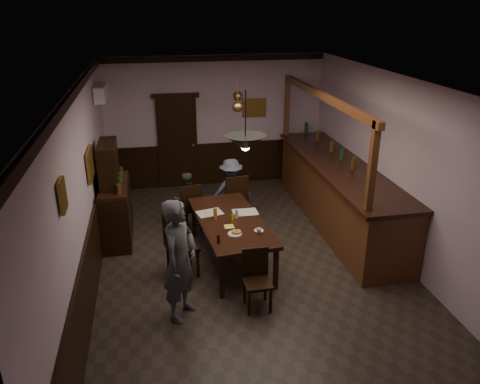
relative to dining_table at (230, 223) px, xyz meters
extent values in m
cube|color=#2D2621|center=(0.30, -0.33, -0.69)|extent=(5.00, 8.00, 0.01)
cube|color=white|center=(0.30, -0.33, 2.31)|extent=(5.00, 8.00, 0.01)
cube|color=#C8ACC6|center=(0.30, 3.67, 0.81)|extent=(5.00, 0.01, 3.00)
cube|color=#C8ACC6|center=(0.30, -4.33, 0.81)|extent=(5.00, 0.01, 3.00)
cube|color=#C8ACC6|center=(-2.20, -0.33, 0.81)|extent=(0.01, 8.00, 3.00)
cube|color=#C8ACC6|center=(2.80, -0.33, 0.81)|extent=(0.01, 8.00, 3.00)
cube|color=black|center=(0.00, 0.00, 0.03)|extent=(1.22, 2.29, 0.06)
cube|color=black|center=(-0.32, -1.06, -0.34)|extent=(0.07, 0.07, 0.69)
cube|color=black|center=(0.52, -0.97, -0.34)|extent=(0.07, 0.07, 0.69)
cube|color=black|center=(-0.52, 0.97, -0.34)|extent=(0.07, 0.07, 0.69)
cube|color=black|center=(0.32, 1.06, -0.34)|extent=(0.07, 0.07, 0.69)
cube|color=black|center=(-0.58, 1.30, -0.24)|extent=(0.50, 0.50, 0.05)
cube|color=black|center=(-0.54, 1.11, 0.03)|extent=(0.41, 0.14, 0.50)
cube|color=black|center=(-0.46, 1.50, -0.47)|extent=(0.04, 0.04, 0.43)
cube|color=black|center=(-0.79, 1.42, -0.47)|extent=(0.04, 0.04, 0.43)
cube|color=black|center=(-0.38, 1.17, -0.47)|extent=(0.04, 0.04, 0.43)
cube|color=black|center=(-0.71, 1.09, -0.47)|extent=(0.04, 0.04, 0.43)
cube|color=black|center=(0.31, 1.39, -0.20)|extent=(0.50, 0.50, 0.05)
cube|color=black|center=(0.33, 1.18, 0.09)|extent=(0.46, 0.09, 0.54)
cube|color=black|center=(0.47, 1.59, -0.45)|extent=(0.04, 0.04, 0.47)
cube|color=black|center=(0.11, 1.55, -0.45)|extent=(0.04, 0.04, 0.47)
cube|color=black|center=(0.51, 1.23, -0.45)|extent=(0.04, 0.04, 0.47)
cube|color=black|center=(0.15, 1.19, -0.45)|extent=(0.04, 0.04, 0.47)
cube|color=black|center=(0.14, -1.39, -0.28)|extent=(0.38, 0.38, 0.05)
cube|color=black|center=(0.14, -1.22, -0.03)|extent=(0.38, 0.04, 0.45)
cube|color=black|center=(-0.01, -1.55, -0.49)|extent=(0.04, 0.04, 0.39)
cube|color=black|center=(0.30, -1.55, -0.49)|extent=(0.04, 0.04, 0.39)
cube|color=black|center=(-0.01, -1.24, -0.49)|extent=(0.04, 0.04, 0.39)
cube|color=black|center=(0.29, -1.24, -0.49)|extent=(0.04, 0.04, 0.39)
cube|color=black|center=(-0.83, -0.28, -0.19)|extent=(0.56, 0.56, 0.05)
cube|color=black|center=(-1.03, -0.34, 0.10)|extent=(0.16, 0.46, 0.55)
cube|color=black|center=(-0.60, -0.42, -0.45)|extent=(0.04, 0.04, 0.47)
cube|color=black|center=(-0.69, -0.06, -0.45)|extent=(0.04, 0.04, 0.47)
cube|color=black|center=(-0.96, -0.51, -0.45)|extent=(0.04, 0.04, 0.47)
cube|color=black|center=(-1.05, -0.15, -0.45)|extent=(0.04, 0.04, 0.47)
imported|color=#4C4E57|center=(-0.92, -1.35, 0.19)|extent=(0.69, 0.76, 1.75)
imported|color=#424E2F|center=(-0.60, 1.50, -0.14)|extent=(0.58, 0.48, 1.08)
imported|color=slate|center=(0.29, 1.59, -0.05)|extent=(0.88, 0.58, 1.27)
cube|color=silver|center=(-0.30, 0.33, 0.07)|extent=(0.48, 0.39, 0.01)
cube|color=silver|center=(0.30, 0.24, 0.07)|extent=(0.42, 0.30, 0.01)
cube|color=#E2DC53|center=(-0.06, -0.24, 0.07)|extent=(0.16, 0.16, 0.00)
cylinder|color=white|center=(0.37, -0.48, 0.07)|extent=(0.15, 0.15, 0.01)
imported|color=white|center=(0.35, -0.56, 0.11)|extent=(0.09, 0.09, 0.07)
cylinder|color=white|center=(-0.02, -0.51, 0.07)|extent=(0.22, 0.22, 0.01)
torus|color=#C68C47|center=(-0.01, -0.50, 0.10)|extent=(0.13, 0.13, 0.04)
torus|color=#C68C47|center=(0.02, -0.51, 0.10)|extent=(0.13, 0.13, 0.04)
cylinder|color=gold|center=(0.03, -0.06, 0.12)|extent=(0.07, 0.07, 0.12)
cylinder|color=#BF721E|center=(-0.24, 0.08, 0.16)|extent=(0.06, 0.06, 0.20)
cylinder|color=silver|center=(0.12, 0.07, 0.14)|extent=(0.06, 0.06, 0.15)
cylinder|color=black|center=(-0.31, -0.75, 0.13)|extent=(0.04, 0.04, 0.14)
cube|color=black|center=(-1.90, 1.18, -0.19)|extent=(0.50, 1.39, 0.99)
cube|color=black|center=(-1.90, 1.18, 0.35)|extent=(0.48, 1.34, 0.08)
cube|color=black|center=(-1.95, 1.18, 0.75)|extent=(0.30, 0.89, 0.79)
cube|color=#542716|center=(2.30, 1.02, -0.10)|extent=(0.96, 4.50, 1.18)
cube|color=black|center=(2.28, 1.02, 0.51)|extent=(1.07, 4.61, 0.06)
cube|color=#542716|center=(1.88, 1.02, 1.83)|extent=(0.10, 4.39, 0.12)
cube|color=#542716|center=(1.88, -1.12, 1.19)|extent=(0.10, 0.10, 1.39)
cube|color=#542716|center=(1.88, 3.16, 1.19)|extent=(0.10, 0.10, 1.39)
cube|color=black|center=(-0.60, 3.62, 0.36)|extent=(0.90, 0.06, 2.10)
cube|color=white|center=(-2.08, 2.57, 1.76)|extent=(0.20, 0.85, 0.30)
cube|color=olive|center=(-2.16, -1.93, 1.46)|extent=(0.04, 0.28, 0.36)
cube|color=olive|center=(-2.16, 0.47, 1.01)|extent=(0.04, 0.62, 0.48)
cube|color=olive|center=(1.20, 3.63, 1.11)|extent=(0.55, 0.04, 0.42)
cylinder|color=black|center=(0.08, -0.80, 1.96)|extent=(0.02, 0.02, 0.72)
cone|color=black|center=(0.08, -0.80, 1.60)|extent=(0.56, 0.56, 0.22)
sphere|color=#FFD88C|center=(0.08, -0.80, 1.55)|extent=(0.12, 0.12, 0.12)
cylinder|color=#BF8C3F|center=(0.40, 1.49, 1.96)|extent=(0.02, 0.02, 0.70)
cone|color=#BF8C3F|center=(0.40, 1.49, 1.61)|extent=(0.20, 0.20, 0.22)
sphere|color=#FFD88C|center=(0.40, 1.49, 1.56)|extent=(0.12, 0.12, 0.12)
cylinder|color=#BF8C3F|center=(0.60, 2.51, 1.96)|extent=(0.02, 0.02, 0.70)
cone|color=#BF8C3F|center=(0.60, 2.51, 1.61)|extent=(0.20, 0.20, 0.22)
sphere|color=#FFD88C|center=(0.60, 2.51, 1.56)|extent=(0.12, 0.12, 0.12)
camera|label=1|loc=(-1.17, -6.83, 3.39)|focal=35.00mm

